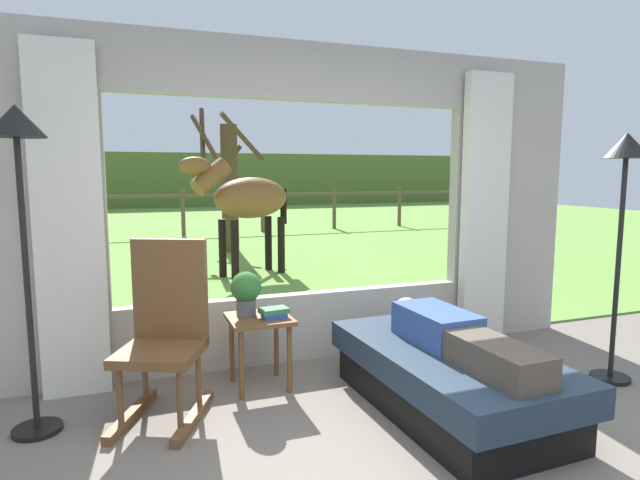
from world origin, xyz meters
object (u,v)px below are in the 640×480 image
(horse, at_px, (247,199))
(reclining_person, at_px, (454,335))
(rocking_chair, at_px, (165,331))
(floor_lamp_left, at_px, (19,171))
(pasture_tree, at_px, (228,182))
(recliner_sofa, at_px, (448,378))
(side_table, at_px, (259,329))
(potted_plant, at_px, (246,291))
(book_stack, at_px, (274,313))
(floor_lamp_right, at_px, (624,182))

(horse, bearing_deg, reclining_person, 159.96)
(rocking_chair, xyz_separation_m, floor_lamp_left, (-0.75, 0.02, 1.00))
(floor_lamp_left, relative_size, pasture_tree, 0.69)
(recliner_sofa, distance_m, rocking_chair, 1.83)
(side_table, xyz_separation_m, potted_plant, (-0.08, 0.06, 0.28))
(side_table, bearing_deg, book_stack, -32.23)
(recliner_sofa, xyz_separation_m, book_stack, (-0.95, 0.74, 0.34))
(recliner_sofa, height_order, floor_lamp_right, floor_lamp_right)
(reclining_person, xyz_separation_m, floor_lamp_left, (-2.46, 0.66, 1.03))
(reclining_person, distance_m, side_table, 1.35)
(floor_lamp_left, distance_m, floor_lamp_right, 3.95)
(side_table, bearing_deg, rocking_chair, -162.01)
(side_table, distance_m, horse, 4.18)
(rocking_chair, relative_size, floor_lamp_right, 0.61)
(horse, distance_m, pasture_tree, 2.51)
(horse, relative_size, pasture_tree, 0.65)
(reclining_person, distance_m, potted_plant, 1.46)
(side_table, relative_size, horse, 0.29)
(recliner_sofa, distance_m, side_table, 1.33)
(potted_plant, bearing_deg, side_table, -36.87)
(reclining_person, bearing_deg, recliner_sofa, 88.25)
(reclining_person, xyz_separation_m, rocking_chair, (-1.71, 0.64, 0.02))
(recliner_sofa, xyz_separation_m, side_table, (-1.05, 0.80, 0.21))
(recliner_sofa, relative_size, rocking_chair, 1.54)
(reclining_person, height_order, pasture_tree, pasture_tree)
(recliner_sofa, distance_m, book_stack, 1.25)
(potted_plant, distance_m, pasture_tree, 6.59)
(rocking_chair, distance_m, side_table, 0.70)
(horse, bearing_deg, pasture_tree, -27.08)
(recliner_sofa, bearing_deg, rocking_chair, 159.26)
(side_table, height_order, potted_plant, potted_plant)
(floor_lamp_right, height_order, horse, floor_lamp_right)
(horse, bearing_deg, floor_lamp_right, 176.43)
(reclining_person, bearing_deg, horse, 90.97)
(side_table, bearing_deg, potted_plant, 143.13)
(potted_plant, bearing_deg, recliner_sofa, -37.39)
(potted_plant, xyz_separation_m, pasture_tree, (1.08, 6.47, 0.65))
(reclining_person, height_order, horse, horse)
(floor_lamp_left, bearing_deg, horse, 62.19)
(rocking_chair, relative_size, pasture_tree, 0.40)
(floor_lamp_right, xyz_separation_m, pasture_tree, (-1.49, 7.31, -0.12))
(book_stack, relative_size, pasture_tree, 0.08)
(potted_plant, relative_size, floor_lamp_left, 0.17)
(rocking_chair, relative_size, floor_lamp_left, 0.58)
(reclining_person, xyz_separation_m, potted_plant, (-1.13, 0.91, 0.18))
(rocking_chair, xyz_separation_m, side_table, (0.66, 0.21, -0.12))
(floor_lamp_left, bearing_deg, rocking_chair, -1.52)
(recliner_sofa, bearing_deg, floor_lamp_right, -1.10)
(potted_plant, height_order, pasture_tree, pasture_tree)
(rocking_chair, bearing_deg, potted_plant, 50.08)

